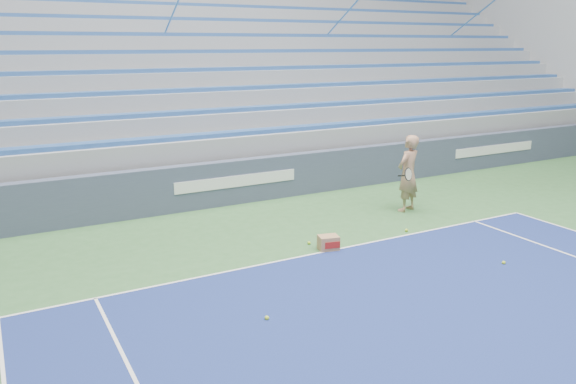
# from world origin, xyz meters

# --- Properties ---
(sponsor_barrier) EXTENTS (30.00, 0.32, 1.10)m
(sponsor_barrier) POSITION_xyz_m (0.00, 15.88, 0.55)
(sponsor_barrier) COLOR #3C455C
(sponsor_barrier) RESTS_ON ground
(bleachers) EXTENTS (31.00, 9.15, 7.30)m
(bleachers) POSITION_xyz_m (0.00, 21.60, 2.36)
(bleachers) COLOR gray
(bleachers) RESTS_ON ground
(tennis_player) EXTENTS (0.99, 0.93, 1.83)m
(tennis_player) POSITION_xyz_m (3.34, 13.31, 0.92)
(tennis_player) COLOR tan
(tennis_player) RESTS_ON ground
(ball_box) EXTENTS (0.43, 0.37, 0.28)m
(ball_box) POSITION_xyz_m (0.27, 11.97, 0.14)
(ball_box) COLOR #A67A50
(ball_box) RESTS_ON ground
(tennis_ball_0) EXTENTS (0.07, 0.07, 0.07)m
(tennis_ball_0) POSITION_xyz_m (0.09, 12.40, 0.03)
(tennis_ball_0) COLOR #BBD92C
(tennis_ball_0) RESTS_ON ground
(tennis_ball_1) EXTENTS (0.07, 0.07, 0.07)m
(tennis_ball_1) POSITION_xyz_m (-2.06, 9.97, 0.03)
(tennis_ball_1) COLOR #BBD92C
(tennis_ball_1) RESTS_ON ground
(tennis_ball_2) EXTENTS (0.07, 0.07, 0.07)m
(tennis_ball_2) POSITION_xyz_m (2.65, 9.81, 0.03)
(tennis_ball_2) COLOR #BBD92C
(tennis_ball_2) RESTS_ON ground
(tennis_ball_3) EXTENTS (0.07, 0.07, 0.07)m
(tennis_ball_3) POSITION_xyz_m (2.31, 12.08, 0.03)
(tennis_ball_3) COLOR #BBD92C
(tennis_ball_3) RESTS_ON ground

